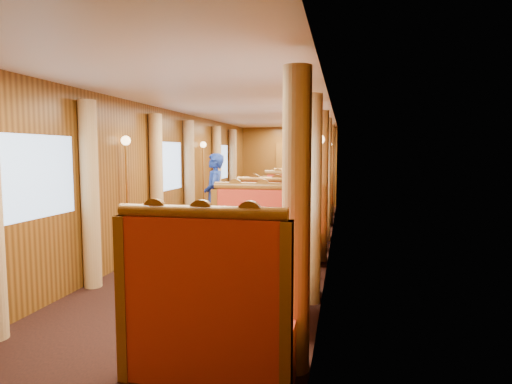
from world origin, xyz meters
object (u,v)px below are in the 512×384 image
(banquette_far_fwd, at_px, (301,207))
(rose_vase_mid, at_px, (286,196))
(banquette_mid_aft, at_px, (294,216))
(tea_tray, at_px, (232,250))
(banquette_near_fwd, at_px, (209,323))
(passenger, at_px, (292,202))
(steward, at_px, (214,196))
(teapot_left, at_px, (224,246))
(table_near, at_px, (241,288))
(teapot_right, at_px, (234,248))
(teapot_back, at_px, (237,242))
(banquette_far_aft, at_px, (308,198))
(fruit_plate, at_px, (272,252))
(table_mid, at_px, (287,227))
(banquette_mid_fwd, at_px, (279,235))
(table_far, at_px, (305,204))
(banquette_near_aft, at_px, (260,258))
(rose_vase_far, at_px, (307,183))

(banquette_far_fwd, xyz_separation_m, rose_vase_mid, (-0.02, -2.51, 0.50))
(banquette_mid_aft, bearing_deg, tea_tray, -91.00)
(banquette_near_fwd, height_order, passenger, banquette_near_fwd)
(banquette_far_fwd, height_order, tea_tray, banquette_far_fwd)
(tea_tray, xyz_separation_m, steward, (-1.45, 4.09, 0.09))
(tea_tray, relative_size, teapot_left, 2.22)
(table_near, height_order, banquette_near_fwd, banquette_near_fwd)
(banquette_near_fwd, relative_size, teapot_right, 9.18)
(banquette_far_fwd, bearing_deg, teapot_back, -90.60)
(banquette_far_fwd, height_order, banquette_far_aft, same)
(banquette_far_fwd, distance_m, fruit_plate, 6.08)
(table_mid, bearing_deg, passenger, 90.00)
(table_mid, bearing_deg, teapot_left, -92.26)
(tea_tray, relative_size, teapot_back, 2.25)
(banquette_mid_fwd, bearing_deg, teapot_back, -91.47)
(teapot_back, xyz_separation_m, steward, (-1.47, 3.98, 0.03))
(banquette_mid_fwd, height_order, table_far, banquette_mid_fwd)
(banquette_mid_fwd, relative_size, banquette_mid_aft, 1.00)
(banquette_near_aft, xyz_separation_m, teapot_back, (-0.06, -0.92, 0.39))
(banquette_far_aft, distance_m, rose_vase_mid, 4.56)
(table_far, height_order, tea_tray, tea_tray)
(banquette_near_aft, distance_m, tea_tray, 1.09)
(banquette_mid_aft, relative_size, steward, 0.79)
(table_far, xyz_separation_m, steward, (-1.53, -2.93, 0.47))
(banquette_mid_fwd, xyz_separation_m, table_far, (0.00, 4.51, -0.05))
(banquette_far_fwd, xyz_separation_m, teapot_back, (-0.06, -5.90, 0.39))
(table_near, distance_m, rose_vase_far, 7.04)
(teapot_back, bearing_deg, banquette_near_fwd, -109.01)
(table_far, bearing_deg, tea_tray, -90.64)
(banquette_near_fwd, height_order, tea_tray, banquette_near_fwd)
(table_far, xyz_separation_m, passenger, (-0.00, -2.76, 0.37))
(banquette_near_aft, bearing_deg, banquette_far_fwd, 90.00)
(tea_tray, distance_m, rose_vase_mid, 3.50)
(rose_vase_mid, height_order, passenger, passenger)
(banquette_near_aft, height_order, passenger, banquette_near_aft)
(tea_tray, height_order, teapot_right, teapot_right)
(banquette_mid_fwd, xyz_separation_m, tea_tray, (-0.08, -2.51, 0.33))
(banquette_near_fwd, xyz_separation_m, teapot_left, (-0.14, 0.90, 0.39))
(tea_tray, bearing_deg, teapot_back, 81.11)
(banquette_mid_aft, bearing_deg, table_near, -90.00)
(banquette_near_fwd, bearing_deg, rose_vase_mid, 90.30)
(banquette_near_aft, relative_size, rose_vase_mid, 3.72)
(table_mid, height_order, table_far, same)
(banquette_mid_fwd, xyz_separation_m, teapot_left, (-0.14, -2.60, 0.39))
(tea_tray, xyz_separation_m, rose_vase_mid, (0.06, 3.50, 0.17))
(tea_tray, xyz_separation_m, rose_vase_far, (0.12, 7.04, 0.17))
(passenger, bearing_deg, teapot_back, -90.85)
(rose_vase_mid, height_order, steward, steward)
(tea_tray, bearing_deg, rose_vase_mid, 89.10)
(table_far, height_order, teapot_back, teapot_back)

